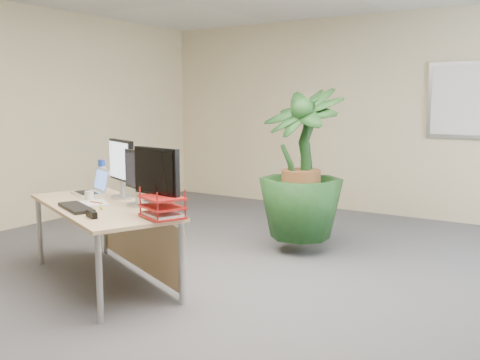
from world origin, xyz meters
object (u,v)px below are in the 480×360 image
Objects in this scene: monitor_left at (121,165)px; monitor_right at (137,174)px; laptop at (93,187)px; floor_plant at (301,180)px; desk at (113,220)px.

monitor_left is 1.14× the size of monitor_right.
monitor_right is at bearing -27.12° from monitor_left.
monitor_left is at bearing -2.46° from laptop.
floor_plant reaches higher than laptop.
floor_plant is 2.04m from laptop.
monitor_left is 1.28× the size of laptop.
laptop is at bearing 153.50° from desk.
monitor_left reaches higher than laptop.
floor_plant reaches higher than desk.
floor_plant is 3.68× the size of laptop.
monitor_right is at bearing 13.39° from desk.
monitor_left is 0.47m from laptop.
desk is 1.27× the size of floor_plant.
monitor_left is 0.41m from monitor_right.
monitor_right is at bearing -113.30° from floor_plant.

